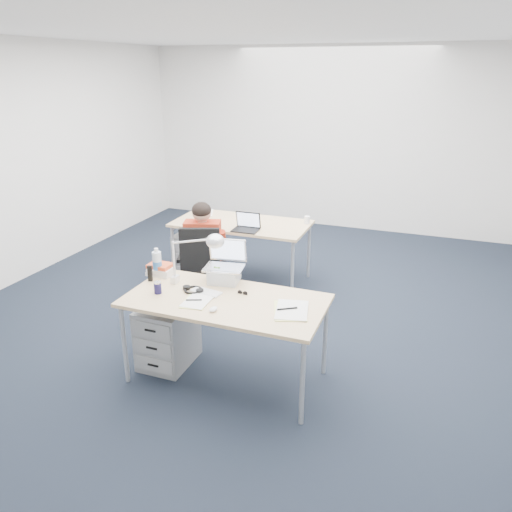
# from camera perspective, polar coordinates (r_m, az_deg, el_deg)

# --- Properties ---
(floor) EXTENTS (7.00, 7.00, 0.00)m
(floor) POSITION_cam_1_polar(r_m,az_deg,el_deg) (5.31, -0.72, -6.86)
(floor) COLOR black
(floor) RESTS_ON ground
(room) EXTENTS (6.02, 7.02, 2.80)m
(room) POSITION_cam_1_polar(r_m,az_deg,el_deg) (4.76, -0.81, 11.73)
(room) COLOR silver
(room) RESTS_ON ground
(desk_near) EXTENTS (1.60, 0.80, 0.73)m
(desk_near) POSITION_cam_1_polar(r_m,az_deg,el_deg) (4.02, -3.53, -5.52)
(desk_near) COLOR tan
(desk_near) RESTS_ON ground
(desk_far) EXTENTS (1.60, 0.80, 0.73)m
(desk_far) POSITION_cam_1_polar(r_m,az_deg,el_deg) (5.97, -1.67, 3.44)
(desk_far) COLOR tan
(desk_far) RESTS_ON ground
(office_chair) EXTENTS (0.80, 0.80, 0.98)m
(office_chair) POSITION_cam_1_polar(r_m,az_deg,el_deg) (5.34, -6.04, -3.49)
(office_chair) COLOR black
(office_chair) RESTS_ON ground
(seated_person) EXTENTS (0.50, 0.71, 1.18)m
(seated_person) POSITION_cam_1_polar(r_m,az_deg,el_deg) (5.38, -5.82, 0.30)
(seated_person) COLOR #A42D17
(seated_person) RESTS_ON ground
(drawer_pedestal_near) EXTENTS (0.40, 0.50, 0.55)m
(drawer_pedestal_near) POSITION_cam_1_polar(r_m,az_deg,el_deg) (4.48, -10.04, -8.81)
(drawer_pedestal_near) COLOR gray
(drawer_pedestal_near) RESTS_ON ground
(drawer_pedestal_far) EXTENTS (0.40, 0.50, 0.55)m
(drawer_pedestal_far) POSITION_cam_1_polar(r_m,az_deg,el_deg) (6.29, -6.94, 0.25)
(drawer_pedestal_far) COLOR gray
(drawer_pedestal_far) RESTS_ON ground
(silver_laptop) EXTENTS (0.37, 0.31, 0.35)m
(silver_laptop) POSITION_cam_1_polar(r_m,az_deg,el_deg) (4.25, -3.69, -0.78)
(silver_laptop) COLOR silver
(silver_laptop) RESTS_ON desk_near
(wireless_keyboard) EXTENTS (0.28, 0.15, 0.01)m
(wireless_keyboard) POSITION_cam_1_polar(r_m,az_deg,el_deg) (4.12, -5.71, -4.10)
(wireless_keyboard) COLOR white
(wireless_keyboard) RESTS_ON desk_near
(computer_mouse) EXTENTS (0.06, 0.09, 0.03)m
(computer_mouse) POSITION_cam_1_polar(r_m,az_deg,el_deg) (3.81, -4.90, -6.09)
(computer_mouse) COLOR white
(computer_mouse) RESTS_ON desk_near
(headphones) EXTENTS (0.22, 0.18, 0.03)m
(headphones) POSITION_cam_1_polar(r_m,az_deg,el_deg) (4.15, -7.20, -3.79)
(headphones) COLOR black
(headphones) RESTS_ON desk_near
(can_koozie) EXTENTS (0.06, 0.06, 0.10)m
(can_koozie) POSITION_cam_1_polar(r_m,az_deg,el_deg) (4.15, -11.17, -3.56)
(can_koozie) COLOR #171440
(can_koozie) RESTS_ON desk_near
(water_bottle) EXTENTS (0.10, 0.10, 0.26)m
(water_bottle) POSITION_cam_1_polar(r_m,az_deg,el_deg) (4.46, -11.24, -0.70)
(water_bottle) COLOR silver
(water_bottle) RESTS_ON desk_near
(bear_figurine) EXTENTS (0.09, 0.08, 0.15)m
(bear_figurine) POSITION_cam_1_polar(r_m,az_deg,el_deg) (4.27, -4.46, -2.12)
(bear_figurine) COLOR #3A761F
(bear_figurine) RESTS_ON desk_near
(book_stack) EXTENTS (0.24, 0.20, 0.10)m
(book_stack) POSITION_cam_1_polar(r_m,az_deg,el_deg) (4.52, -10.87, -1.49)
(book_stack) COLOR silver
(book_stack) RESTS_ON desk_near
(cordless_phone) EXTENTS (0.04, 0.03, 0.14)m
(cordless_phone) POSITION_cam_1_polar(r_m,az_deg,el_deg) (4.38, -12.02, -1.96)
(cordless_phone) COLOR black
(cordless_phone) RESTS_ON desk_near
(papers_left) EXTENTS (0.21, 0.28, 0.01)m
(papers_left) POSITION_cam_1_polar(r_m,az_deg,el_deg) (3.97, -6.87, -5.17)
(papers_left) COLOR #E8EE89
(papers_left) RESTS_ON desk_near
(papers_right) EXTENTS (0.32, 0.39, 0.01)m
(papers_right) POSITION_cam_1_polar(r_m,az_deg,el_deg) (3.81, 3.91, -6.23)
(papers_right) COLOR #E8EE89
(papers_right) RESTS_ON desk_near
(sunglasses) EXTENTS (0.09, 0.05, 0.02)m
(sunglasses) POSITION_cam_1_polar(r_m,az_deg,el_deg) (4.07, -1.55, -4.24)
(sunglasses) COLOR black
(sunglasses) RESTS_ON desk_near
(desk_lamp) EXTENTS (0.45, 0.17, 0.50)m
(desk_lamp) POSITION_cam_1_polar(r_m,az_deg,el_deg) (4.18, -7.61, -0.15)
(desk_lamp) COLOR silver
(desk_lamp) RESTS_ON desk_near
(dark_laptop) EXTENTS (0.30, 0.29, 0.21)m
(dark_laptop) POSITION_cam_1_polar(r_m,az_deg,el_deg) (5.61, -1.24, 3.91)
(dark_laptop) COLOR black
(dark_laptop) RESTS_ON desk_far
(far_cup) EXTENTS (0.07, 0.07, 0.09)m
(far_cup) POSITION_cam_1_polar(r_m,az_deg,el_deg) (5.92, 5.85, 4.12)
(far_cup) COLOR white
(far_cup) RESTS_ON desk_far
(far_papers) EXTENTS (0.35, 0.40, 0.01)m
(far_papers) POSITION_cam_1_polar(r_m,az_deg,el_deg) (6.36, -6.16, 4.87)
(far_papers) COLOR white
(far_papers) RESTS_ON desk_far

